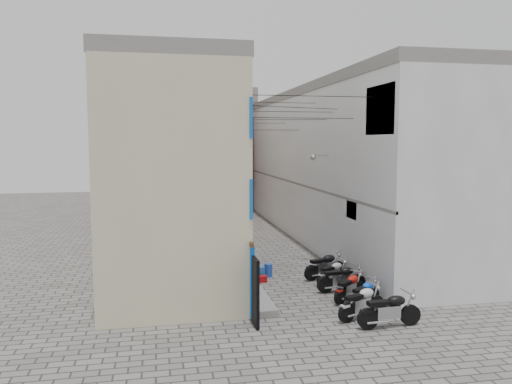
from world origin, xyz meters
TOP-DOWN VIEW (x-y plane):
  - ground at (0.00, 0.00)m, footprint 90.00×90.00m
  - plinth at (-2.05, 13.00)m, footprint 0.90×26.00m
  - building_left at (-4.98, 12.95)m, footprint 5.10×27.00m
  - building_right at (5.00, 13.00)m, footprint 5.94×26.00m
  - building_far_brick_left at (-2.00, 28.00)m, footprint 6.00×6.00m
  - building_far_brick_right at (3.00, 30.00)m, footprint 5.00×6.00m
  - building_far_concrete at (0.00, 34.00)m, footprint 8.00×5.00m
  - far_shopfront at (0.00, 25.20)m, footprint 2.00×0.30m
  - overhead_wires at (0.00, 7.64)m, footprint 5.80×13.02m
  - motorcycle_a at (1.60, -1.52)m, footprint 2.18×0.77m
  - motorcycle_b at (1.08, -0.55)m, footprint 2.13×1.43m
  - motorcycle_c at (1.64, 0.49)m, footprint 1.82×1.51m
  - motorcycle_d at (1.40, 1.29)m, footprint 1.89×1.61m
  - motorcycle_e at (1.48, 2.36)m, footprint 2.08×0.83m
  - motorcycle_f at (1.53, 3.40)m, footprint 1.90×1.36m
  - motorcycle_g at (1.48, 4.33)m, footprint 2.21×1.36m
  - person_a at (-1.70, 6.02)m, footprint 0.61×0.73m
  - person_b at (-2.35, 4.72)m, footprint 0.65×0.84m
  - water_jug_near at (-1.25, 4.71)m, footprint 0.46×0.46m
  - water_jug_far at (-0.86, 5.03)m, footprint 0.48×0.48m
  - red_crate at (-1.30, 4.29)m, footprint 0.43×0.34m

SIDE VIEW (x-z plane):
  - ground at x=0.00m, z-range 0.00..0.00m
  - plinth at x=-2.05m, z-range 0.00..0.25m
  - red_crate at x=-1.30m, z-range 0.00..0.26m
  - water_jug_near at x=-1.25m, z-range 0.00..0.54m
  - water_jug_far at x=-0.86m, z-range 0.00..0.57m
  - motorcycle_c at x=1.64m, z-range 0.00..1.05m
  - motorcycle_f at x=1.53m, z-range 0.00..1.06m
  - motorcycle_d at x=1.40m, z-range 0.00..1.10m
  - motorcycle_e at x=1.48m, z-range 0.00..1.18m
  - motorcycle_b at x=1.08m, z-range 0.00..1.19m
  - motorcycle_g at x=1.48m, z-range 0.00..1.22m
  - motorcycle_a at x=1.60m, z-range 0.00..1.25m
  - person_a at x=-1.70m, z-range 0.25..1.96m
  - person_b at x=-2.35m, z-range 0.25..1.97m
  - far_shopfront at x=0.00m, z-range 0.00..2.40m
  - building_far_brick_right at x=3.00m, z-range 0.00..8.00m
  - building_left at x=-4.98m, z-range 0.00..9.00m
  - building_right at x=5.00m, z-range 0.01..9.01m
  - building_far_brick_left at x=-2.00m, z-range 0.00..10.00m
  - building_far_concrete at x=0.00m, z-range 0.00..11.00m
  - overhead_wires at x=0.00m, z-range 6.46..7.79m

